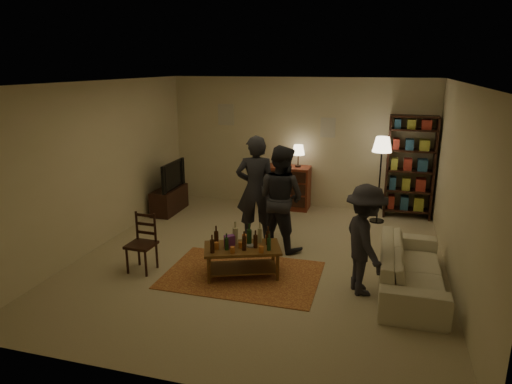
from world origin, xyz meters
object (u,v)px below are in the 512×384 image
at_px(coffee_table, 242,250).
at_px(dresser, 286,186).
at_px(person_right, 281,198).
at_px(sofa, 411,268).
at_px(floor_lamp, 382,150).
at_px(dining_chair, 143,241).
at_px(tv_stand, 169,194).
at_px(person_by_sofa, 365,240).
at_px(person_left, 256,189).
at_px(bookshelf, 410,166).

height_order(coffee_table, dresser, dresser).
bearing_deg(person_right, sofa, 179.08).
xyz_separation_m(floor_lamp, sofa, (0.50, -2.72, -1.10)).
bearing_deg(dining_chair, tv_stand, 110.86).
bearing_deg(coffee_table, person_right, 75.75).
distance_m(sofa, person_by_sofa, 0.80).
distance_m(sofa, person_left, 2.81).
bearing_deg(tv_stand, floor_lamp, 7.14).
distance_m(floor_lamp, person_left, 2.59).
distance_m(coffee_table, person_right, 1.29).
distance_m(floor_lamp, person_by_sofa, 3.05).
bearing_deg(dresser, sofa, -52.46).
bearing_deg(sofa, dresser, 37.54).
xyz_separation_m(coffee_table, tv_stand, (-2.33, 2.42, -0.01)).
bearing_deg(coffee_table, person_left, 97.58).
relative_size(person_right, person_by_sofa, 1.16).
distance_m(dresser, person_by_sofa, 3.82).
relative_size(dining_chair, floor_lamp, 0.53).
distance_m(person_right, person_by_sofa, 1.85).
distance_m(dining_chair, dresser, 3.79).
relative_size(tv_stand, person_left, 0.58).
height_order(bookshelf, floor_lamp, bookshelf).
xyz_separation_m(coffee_table, floor_lamp, (1.81, 2.93, 1.01)).
bearing_deg(coffee_table, person_by_sofa, -1.45).
xyz_separation_m(coffee_table, dining_chair, (-1.46, -0.20, 0.06)).
relative_size(coffee_table, dresser, 0.89).
bearing_deg(dresser, tv_stand, -157.93).
bearing_deg(tv_stand, dresser, 22.07).
height_order(dresser, sofa, dresser).
bearing_deg(person_left, floor_lamp, -154.61).
xyz_separation_m(tv_stand, person_by_sofa, (4.02, -2.46, 0.36)).
xyz_separation_m(dining_chair, sofa, (3.78, 0.42, -0.15)).
height_order(dresser, person_by_sofa, person_by_sofa).
xyz_separation_m(coffee_table, person_left, (-0.18, 1.36, 0.52)).
relative_size(dining_chair, person_right, 0.51).
height_order(person_left, person_right, person_left).
relative_size(bookshelf, floor_lamp, 1.22).
bearing_deg(person_left, person_by_sofa, 130.27).
height_order(sofa, person_left, person_left).
distance_m(bookshelf, person_right, 3.05).
relative_size(tv_stand, floor_lamp, 0.64).
distance_m(coffee_table, dresser, 3.33).
xyz_separation_m(tv_stand, person_left, (2.15, -1.06, 0.53)).
bearing_deg(tv_stand, person_by_sofa, -31.44).
distance_m(bookshelf, floor_lamp, 0.80).
relative_size(dining_chair, tv_stand, 0.83).
height_order(floor_lamp, person_right, person_right).
bearing_deg(dining_chair, person_by_sofa, 5.42).
relative_size(dresser, bookshelf, 0.67).
distance_m(dining_chair, bookshelf, 5.28).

